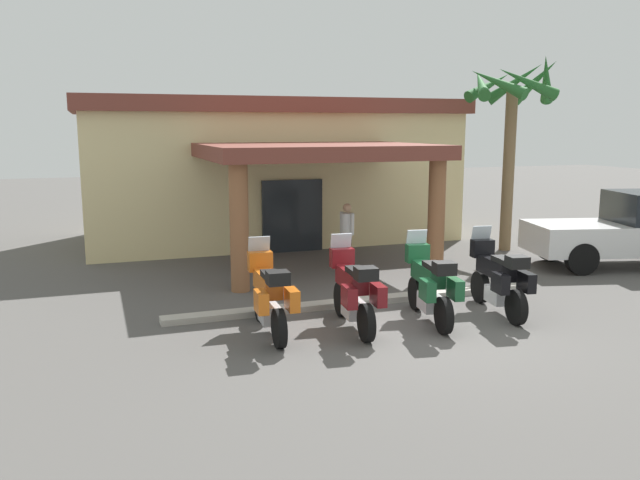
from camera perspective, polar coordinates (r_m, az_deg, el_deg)
The scene contains 10 objects.
ground_plane at distance 11.97m, azimuth 9.05°, elevation -7.66°, with size 80.00×80.00×0.00m, color #514F4C.
motel_building at distance 20.97m, azimuth -4.45°, elevation 6.28°, with size 11.88×9.97×4.44m.
motorcycle_orange at distance 11.33m, azimuth -4.50°, elevation -4.90°, with size 0.73×2.21×1.61m.
motorcycle_maroon at distance 11.62m, azimuth 2.99°, elevation -4.50°, with size 0.75×2.21×1.61m.
motorcycle_green at distance 12.20m, azimuth 9.70°, elevation -3.93°, with size 0.87×2.20×1.61m.
motorcycle_black at distance 13.00m, azimuth 15.50°, elevation -3.29°, with size 0.84×2.20×1.61m.
pedestrian at distance 16.77m, azimuth 2.39°, elevation 0.87°, with size 0.32×0.51×1.65m.
pickup_truck_white at distance 18.64m, azimuth 26.00°, elevation 0.74°, with size 5.51×3.16×1.95m.
palm_tree_near_portico at distance 19.63m, azimuth 16.57°, elevation 11.40°, with size 2.71×2.69×5.61m.
curb_strip at distance 13.33m, azimuth 3.56°, elevation -5.44°, with size 8.03×0.36×0.12m, color #ADA89E.
Camera 1 is at (-5.62, -9.93, 3.60)m, focal length 36.25 mm.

